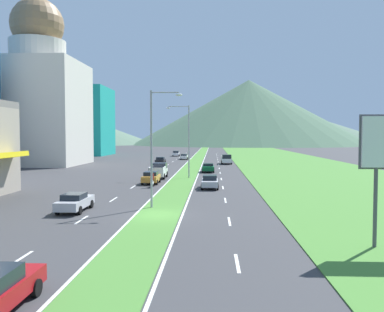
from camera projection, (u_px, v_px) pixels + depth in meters
ground_plane at (158, 216)px, 29.75m from camera, size 600.00×600.00×0.00m
grass_median at (195, 162)px, 89.60m from camera, size 3.20×240.00×0.06m
grass_verge_right at (290, 163)px, 88.53m from camera, size 24.00×240.00×0.06m
lane_dash_left_1 at (19, 260)px, 19.15m from camera, size 0.16×2.80×0.01m
lane_dash_left_2 at (82, 220)px, 28.23m from camera, size 0.16×2.80×0.01m
lane_dash_left_3 at (114, 199)px, 37.32m from camera, size 0.16×2.80×0.01m
lane_dash_left_4 at (133, 187)px, 46.40m from camera, size 0.16×2.80×0.01m
lane_dash_left_5 at (146, 179)px, 55.48m from camera, size 0.16×2.80×0.01m
lane_dash_left_6 at (156, 173)px, 64.56m from camera, size 0.16×2.80×0.01m
lane_dash_left_7 at (163, 168)px, 73.64m from camera, size 0.16×2.80×0.01m
lane_dash_left_8 at (168, 165)px, 82.73m from camera, size 0.16×2.80×0.01m
lane_dash_left_9 at (173, 162)px, 91.81m from camera, size 0.16×2.80×0.01m
lane_dash_left_10 at (176, 159)px, 100.89m from camera, size 0.16×2.80×0.01m
lane_dash_left_11 at (179, 157)px, 109.97m from camera, size 0.16×2.80×0.01m
lane_dash_left_12 at (182, 156)px, 119.06m from camera, size 0.16×2.80×0.01m
lane_dash_left_13 at (184, 154)px, 128.14m from camera, size 0.16×2.80×0.01m
lane_dash_left_14 at (186, 153)px, 137.22m from camera, size 0.16×2.80×0.01m
lane_dash_right_1 at (237, 263)px, 18.62m from camera, size 0.16×2.80×0.01m
lane_dash_right_2 at (229, 221)px, 27.71m from camera, size 0.16×2.80×0.01m
lane_dash_right_3 at (225, 200)px, 36.79m from camera, size 0.16×2.80×0.01m
lane_dash_right_4 at (223, 188)px, 45.87m from camera, size 0.16×2.80×0.01m
lane_dash_right_5 at (221, 179)px, 54.95m from camera, size 0.16×2.80×0.01m
lane_dash_right_6 at (220, 173)px, 64.03m from camera, size 0.16×2.80×0.01m
lane_dash_right_7 at (219, 168)px, 73.12m from camera, size 0.16×2.80×0.01m
lane_dash_right_8 at (219, 165)px, 82.20m from camera, size 0.16×2.80×0.01m
lane_dash_right_9 at (218, 162)px, 91.28m from camera, size 0.16×2.80×0.01m
lane_dash_right_10 at (218, 160)px, 100.36m from camera, size 0.16×2.80×0.01m
lane_dash_right_11 at (217, 158)px, 109.44m from camera, size 0.16×2.80×0.01m
lane_dash_right_12 at (217, 156)px, 118.53m from camera, size 0.16×2.80×0.01m
lane_dash_right_13 at (217, 154)px, 127.61m from camera, size 0.16×2.80×0.01m
lane_dash_right_14 at (216, 153)px, 136.69m from camera, size 0.16×2.80×0.01m
edge_line_median_left at (187, 162)px, 89.69m from camera, size 0.16×240.00×0.01m
edge_line_median_right at (203, 162)px, 89.51m from camera, size 0.16×240.00×0.01m
domed_building at (39, 97)px, 82.16m from camera, size 17.14×17.14×33.19m
midrise_colored at (80, 122)px, 123.74m from camera, size 17.39×17.39×20.36m
hill_far_left at (49, 125)px, 289.92m from camera, size 149.99×149.99×27.47m
hill_far_center at (249, 112)px, 273.06m from camera, size 155.37×155.37×43.13m
hill_far_right at (285, 126)px, 293.66m from camera, size 151.64×151.64×25.81m
street_lamp_near at (155, 141)px, 32.61m from camera, size 2.58×0.34×9.42m
street_lamp_mid at (186, 136)px, 56.11m from camera, size 3.22×0.37×10.01m
car_0 at (208, 168)px, 65.42m from camera, size 1.98×4.12×1.40m
car_2 at (176, 153)px, 117.28m from camera, size 1.95×4.38×1.52m
car_3 at (75, 202)px, 31.46m from camera, size 1.88×4.61×1.40m
car_4 at (151, 177)px, 49.59m from camera, size 1.96×4.21×1.48m
car_5 at (184, 157)px, 100.62m from camera, size 1.85×4.09×1.34m
car_6 at (210, 182)px, 45.12m from camera, size 1.91×4.16×1.45m
car_7 at (160, 161)px, 83.75m from camera, size 1.94×4.10×1.49m
pickup_truck_0 at (226, 159)px, 84.28m from camera, size 2.18×5.40×2.00m
pickup_truck_1 at (159, 171)px, 56.45m from camera, size 2.18×5.40×2.00m
motorcycle_rider at (152, 181)px, 46.08m from camera, size 0.36×2.00×1.80m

